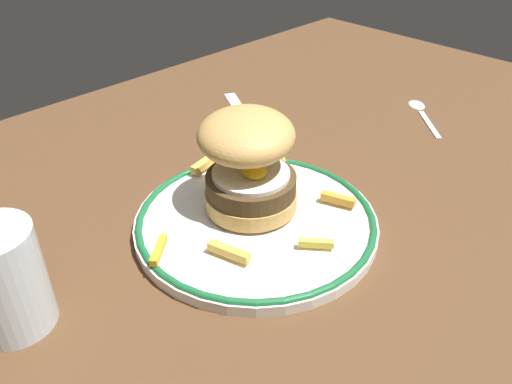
% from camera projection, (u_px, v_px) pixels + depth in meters
% --- Properties ---
extents(ground_plane, '(1.36, 1.02, 0.04)m').
position_uv_depth(ground_plane, '(308.00, 246.00, 0.57)').
color(ground_plane, '#50341F').
extents(dinner_plate, '(0.26, 0.26, 0.02)m').
position_uv_depth(dinner_plate, '(256.00, 221.00, 0.56)').
color(dinner_plate, white).
rests_on(dinner_plate, ground_plane).
extents(burger, '(0.15, 0.15, 0.11)m').
position_uv_depth(burger, '(248.00, 161.00, 0.55)').
color(burger, tan).
rests_on(burger, dinner_plate).
extents(fries_pile, '(0.25, 0.22, 0.01)m').
position_uv_depth(fries_pile, '(249.00, 189.00, 0.59)').
color(fries_pile, gold).
rests_on(fries_pile, dinner_plate).
extents(water_glass, '(0.07, 0.07, 0.10)m').
position_uv_depth(water_glass, '(6.00, 286.00, 0.43)').
color(water_glass, silver).
rests_on(water_glass, ground_plane).
extents(knife, '(0.10, 0.17, 0.01)m').
position_uv_depth(knife, '(246.00, 119.00, 0.78)').
color(knife, black).
rests_on(knife, ground_plane).
extents(spoon, '(0.10, 0.11, 0.01)m').
position_uv_depth(spoon, '(419.00, 107.00, 0.81)').
color(spoon, silver).
rests_on(spoon, ground_plane).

